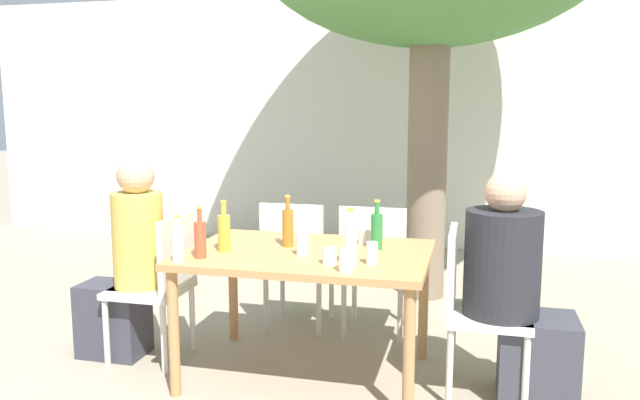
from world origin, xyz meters
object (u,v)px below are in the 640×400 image
object	(u,v)px
soda_bottle_0	(200,238)
drinking_glass_1	(303,245)
oil_cruet_4	(224,232)
person_seated_0	(127,269)
person_seated_1	(517,297)
drinking_glass_2	(329,256)
dining_table_front	(307,265)
patio_chair_2	(296,257)
green_bottle_1	(377,230)
drinking_glass_0	(365,236)
water_bottle_5	(178,243)
water_bottle_2	(351,243)
patio_chair_3	(375,262)
amber_bottle_3	(288,227)
patio_chair_0	(162,279)
patio_chair_1	(472,302)
drinking_glass_3	(346,260)
drinking_glass_4	(372,253)

from	to	relation	value
soda_bottle_0	drinking_glass_1	distance (m)	0.56
oil_cruet_4	person_seated_0	bearing A→B (deg)	169.94
person_seated_1	drinking_glass_2	distance (m)	1.02
dining_table_front	person_seated_1	world-z (taller)	person_seated_1
patio_chair_2	green_bottle_1	world-z (taller)	green_bottle_1
person_seated_1	drinking_glass_0	world-z (taller)	person_seated_1
person_seated_0	water_bottle_5	distance (m)	0.74
person_seated_1	soda_bottle_0	distance (m)	1.72
person_seated_1	water_bottle_2	bearing A→B (deg)	106.64
patio_chair_3	amber_bottle_3	xyz separation A→B (m)	(-0.42, -0.63, 0.35)
person_seated_1	soda_bottle_0	size ratio (longest dim) A/B	4.35
dining_table_front	green_bottle_1	world-z (taller)	green_bottle_1
patio_chair_3	water_bottle_5	bearing A→B (deg)	51.64
patio_chair_0	person_seated_1	bearing A→B (deg)	90.00
patio_chair_1	patio_chair_3	xyz separation A→B (m)	(-0.65, 0.72, 0.00)
drinking_glass_3	drinking_glass_4	bearing A→B (deg)	60.58
dining_table_front	drinking_glass_0	world-z (taller)	drinking_glass_0
person_seated_1	drinking_glass_2	size ratio (longest dim) A/B	14.18
person_seated_0	person_seated_1	bearing A→B (deg)	90.00
oil_cruet_4	water_bottle_5	distance (m)	0.31
person_seated_0	green_bottle_1	bearing A→B (deg)	95.54
oil_cruet_4	patio_chair_1	bearing A→B (deg)	5.19
oil_cruet_4	drinking_glass_0	world-z (taller)	oil_cruet_4
patio_chair_1	person_seated_1	bearing A→B (deg)	-90.00
drinking_glass_3	drinking_glass_1	bearing A→B (deg)	136.99
patio_chair_2	drinking_glass_3	distance (m)	1.28
drinking_glass_2	drinking_glass_3	world-z (taller)	drinking_glass_3
amber_bottle_3	oil_cruet_4	bearing A→B (deg)	-145.38
patio_chair_1	water_bottle_5	xyz separation A→B (m)	(-1.53, -0.40, 0.32)
drinking_glass_0	amber_bottle_3	bearing A→B (deg)	-157.18
person_seated_1	drinking_glass_2	xyz separation A→B (m)	(-0.96, -0.26, 0.23)
person_seated_1	drinking_glass_1	world-z (taller)	person_seated_1
water_bottle_5	drinking_glass_4	world-z (taller)	water_bottle_5
soda_bottle_0	oil_cruet_4	bearing A→B (deg)	67.93
patio_chair_0	person_seated_1	world-z (taller)	person_seated_1
soda_bottle_0	green_bottle_1	distance (m)	1.00
patio_chair_0	person_seated_1	size ratio (longest dim) A/B	0.74
green_bottle_1	water_bottle_2	distance (m)	0.41
amber_bottle_3	drinking_glass_2	world-z (taller)	amber_bottle_3
drinking_glass_1	drinking_glass_3	bearing A→B (deg)	-43.01
amber_bottle_3	drinking_glass_2	xyz separation A→B (m)	(0.33, -0.35, -0.07)
water_bottle_5	drinking_glass_0	size ratio (longest dim) A/B	2.80
patio_chair_0	drinking_glass_3	distance (m)	1.32
amber_bottle_3	drinking_glass_2	size ratio (longest dim) A/B	3.51
oil_cruet_4	patio_chair_0	bearing A→B (deg)	165.12
dining_table_front	drinking_glass_4	size ratio (longest dim) A/B	11.68
patio_chair_0	drinking_glass_4	bearing A→B (deg)	81.25
patio_chair_3	water_bottle_2	distance (m)	1.03
dining_table_front	patio_chair_3	distance (m)	0.78
oil_cruet_4	drinking_glass_4	world-z (taller)	oil_cruet_4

